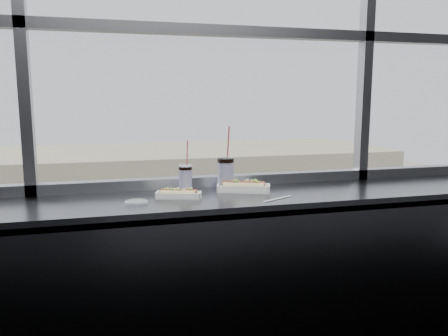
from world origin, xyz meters
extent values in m
plane|color=black|center=(0.00, 1.50, 0.55)|extent=(6.00, 0.00, 6.00)
cube|color=slate|center=(0.00, 1.23, 1.07)|extent=(6.00, 0.55, 0.06)
cube|color=slate|center=(0.00, 0.97, 0.55)|extent=(6.00, 0.04, 1.04)
cube|color=white|center=(-0.24, 1.22, 1.10)|extent=(0.25, 0.15, 0.01)
cube|color=white|center=(-0.24, 1.22, 1.12)|extent=(0.25, 0.15, 0.03)
cylinder|color=#CBBC7E|center=(-0.24, 1.22, 1.13)|extent=(0.18, 0.09, 0.04)
cylinder|color=brown|center=(-0.24, 1.22, 1.14)|extent=(0.19, 0.08, 0.03)
cube|color=white|center=(0.13, 1.28, 1.10)|extent=(0.31, 0.19, 0.01)
cube|color=white|center=(0.13, 1.28, 1.12)|extent=(0.31, 0.19, 0.04)
cylinder|color=#CBBC7E|center=(0.13, 1.28, 1.13)|extent=(0.23, 0.12, 0.05)
cylinder|color=brown|center=(0.13, 1.28, 1.14)|extent=(0.23, 0.11, 0.03)
cylinder|color=white|center=(-0.18, 1.36, 1.17)|extent=(0.07, 0.07, 0.15)
cylinder|color=black|center=(-0.18, 1.36, 1.24)|extent=(0.08, 0.08, 0.02)
cylinder|color=silver|center=(-0.18, 1.36, 1.25)|extent=(0.08, 0.08, 0.01)
cylinder|color=#D63D4C|center=(-0.17, 1.35, 1.32)|extent=(0.01, 0.04, 0.15)
cylinder|color=white|center=(0.05, 1.36, 1.19)|extent=(0.09, 0.09, 0.18)
cylinder|color=black|center=(0.05, 1.36, 1.27)|extent=(0.10, 0.10, 0.02)
cylinder|color=silver|center=(0.05, 1.36, 1.29)|extent=(0.10, 0.10, 0.01)
cylinder|color=#D63D4C|center=(0.06, 1.35, 1.37)|extent=(0.01, 0.05, 0.19)
cylinder|color=white|center=(0.25, 1.06, 1.10)|extent=(0.19, 0.10, 0.01)
ellipsoid|color=silver|center=(-0.47, 1.14, 1.11)|extent=(0.11, 0.08, 0.03)
plane|color=#A89F92|center=(0.00, 45.00, -11.00)|extent=(120.00, 120.00, 0.00)
cube|color=black|center=(0.00, 21.50, -10.97)|extent=(80.00, 10.00, 0.06)
cube|color=#A89F92|center=(0.00, 29.50, -10.98)|extent=(80.00, 6.00, 0.04)
cube|color=#BBAE8A|center=(0.00, 39.50, -7.00)|extent=(50.00, 14.00, 8.00)
imported|color=white|center=(10.96, 25.50, -9.81)|extent=(3.17, 6.92, 2.26)
imported|color=maroon|center=(2.75, 25.50, -9.94)|extent=(2.76, 6.11, 2.00)
imported|color=#66605B|center=(6.77, 29.93, -9.92)|extent=(0.69, 0.92, 2.07)
imported|color=#66605B|center=(-5.32, 30.61, -9.85)|extent=(0.74, 0.99, 2.23)
imported|color=#66605B|center=(-1.17, 29.38, -10.03)|extent=(0.82, 0.62, 1.85)
imported|color=#66605B|center=(7.05, 30.14, -9.95)|extent=(0.67, 0.90, 2.01)
cylinder|color=#47382B|center=(-7.97, 29.50, -9.95)|extent=(0.21, 0.21, 2.10)
cylinder|color=#47382B|center=(-0.46, 29.50, -9.91)|extent=(0.22, 0.22, 2.17)
sphere|color=#306E20|center=(-0.46, 29.50, -7.93)|extent=(2.89, 2.89, 2.89)
cylinder|color=#47382B|center=(11.46, 29.50, -9.82)|extent=(0.24, 0.24, 2.37)
sphere|color=#306E20|center=(11.46, 29.50, -7.65)|extent=(3.16, 3.16, 3.16)
camera|label=1|loc=(-0.58, -1.00, 1.61)|focal=35.00mm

